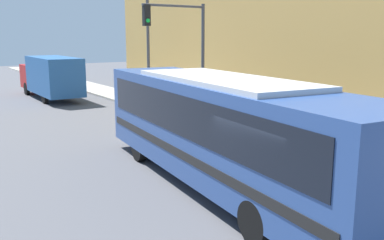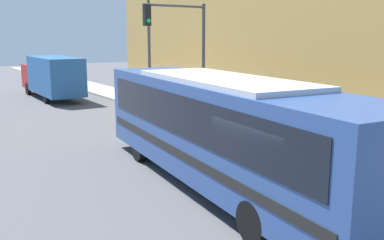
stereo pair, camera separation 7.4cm
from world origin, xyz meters
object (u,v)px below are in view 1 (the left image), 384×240
object	(u,v)px
city_bus	(221,125)
street_lamp	(143,21)
traffic_light_pole	(184,43)
fire_hydrant	(289,138)
delivery_truck	(50,76)
parking_meter	(233,113)
pedestrian_near_corner	(285,115)

from	to	relation	value
city_bus	street_lamp	distance (m)	14.60
traffic_light_pole	street_lamp	bearing A→B (deg)	81.70
city_bus	fire_hydrant	xyz separation A→B (m)	(4.58, 1.75, -1.34)
traffic_light_pole	delivery_truck	bearing A→B (deg)	101.73
parking_meter	pedestrian_near_corner	world-z (taller)	pedestrian_near_corner
parking_meter	city_bus	bearing A→B (deg)	-131.77
city_bus	pedestrian_near_corner	distance (m)	6.85
traffic_light_pole	city_bus	bearing A→B (deg)	-115.35
fire_hydrant	traffic_light_pole	xyz separation A→B (m)	(-0.94, 5.95, 3.48)
delivery_truck	traffic_light_pole	world-z (taller)	traffic_light_pole
fire_hydrant	traffic_light_pole	distance (m)	6.96
delivery_truck	street_lamp	world-z (taller)	street_lamp
delivery_truck	traffic_light_pole	bearing A→B (deg)	-78.27
traffic_light_pole	parking_meter	size ratio (longest dim) A/B	4.63
delivery_truck	pedestrian_near_corner	xyz separation A→B (m)	(4.97, -17.32, -0.57)
street_lamp	city_bus	bearing A→B (deg)	-108.42
fire_hydrant	parking_meter	size ratio (longest dim) A/B	0.57
delivery_truck	traffic_light_pole	distance (m)	13.44
fire_hydrant	traffic_light_pole	world-z (taller)	traffic_light_pole
city_bus	fire_hydrant	world-z (taller)	city_bus
fire_hydrant	parking_meter	xyz separation A→B (m)	(-0.00, 3.38, 0.48)
delivery_truck	parking_meter	distance (m)	15.94
city_bus	delivery_truck	size ratio (longest dim) A/B	1.41
city_bus	delivery_truck	bearing A→B (deg)	93.27
parking_meter	street_lamp	bearing A→B (deg)	90.61
delivery_truck	fire_hydrant	size ratio (longest dim) A/B	12.10
city_bus	fire_hydrant	distance (m)	5.09
delivery_truck	fire_hydrant	world-z (taller)	delivery_truck
parking_meter	street_lamp	size ratio (longest dim) A/B	0.14
fire_hydrant	city_bus	bearing A→B (deg)	-159.09
delivery_truck	street_lamp	xyz separation A→B (m)	(3.53, -7.15, 3.53)
delivery_truck	pedestrian_near_corner	bearing A→B (deg)	-73.98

